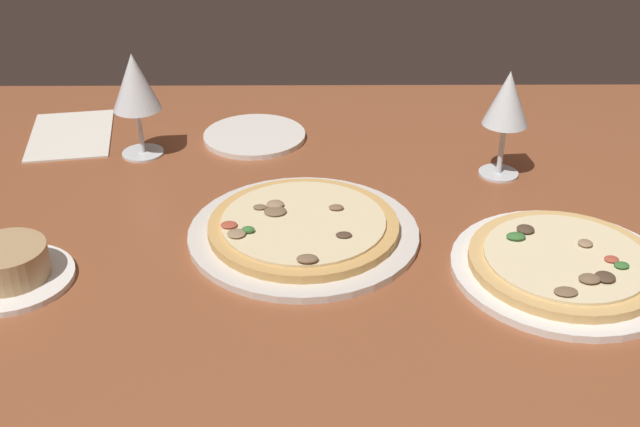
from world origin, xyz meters
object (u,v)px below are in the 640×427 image
wine_glass_near (507,102)px  wine_glass_far (135,85)px  pizza_main (303,229)px  paper_menu (71,135)px  pizza_side (565,265)px  ramekin_on_saucer (9,267)px  side_plate (255,136)px

wine_glass_near → wine_glass_far: bearing=-7.8°
pizza_main → paper_menu: pizza_main is taller
pizza_side → wine_glass_far: size_ratio=1.66×
pizza_main → paper_menu: (40.01, -33.23, -1.01)cm
pizza_main → ramekin_on_saucer: bearing=16.1°
wine_glass_far → pizza_main: bearing=135.5°
ramekin_on_saucer → wine_glass_far: bearing=-104.6°
ramekin_on_saucer → paper_menu: ramekin_on_saucer is taller
pizza_main → side_plate: 32.99cm
paper_menu → side_plate: bearing=167.9°
pizza_side → wine_glass_near: bearing=-84.3°
wine_glass_far → side_plate: (-17.76, -5.96, -11.34)cm
pizza_side → paper_menu: size_ratio=1.43×
wine_glass_far → paper_menu: wine_glass_far is taller
pizza_main → wine_glass_near: size_ratio=1.85×
pizza_main → paper_menu: bearing=-39.7°
wine_glass_near → pizza_side: bearing=95.7°
side_plate → paper_menu: (31.41, -1.39, -0.30)cm
wine_glass_far → side_plate: size_ratio=0.99×
pizza_side → side_plate: 58.05cm
wine_glass_near → side_plate: 42.51cm
pizza_main → side_plate: pizza_main is taller
pizza_main → ramekin_on_saucer: 37.28cm
pizza_main → pizza_side: (-32.71, 8.93, 0.02)cm
ramekin_on_saucer → pizza_main: bearing=-163.9°
pizza_main → ramekin_on_saucer: (35.81, 10.33, 0.88)cm
pizza_main → side_plate: size_ratio=1.80×
ramekin_on_saucer → side_plate: bearing=-122.8°
paper_menu → pizza_side: bearing=140.3°
paper_menu → wine_glass_far: bearing=142.1°
side_plate → pizza_main: bearing=105.1°
ramekin_on_saucer → wine_glass_far: 38.67cm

